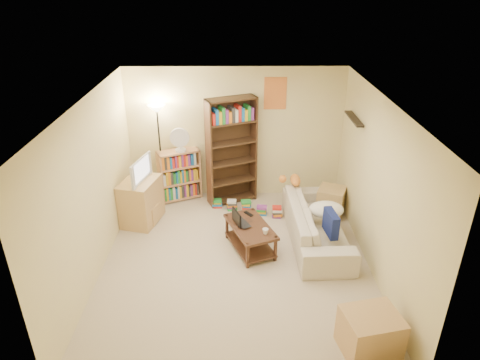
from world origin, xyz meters
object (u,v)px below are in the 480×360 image
object	(u,v)px
desk_fan	(180,140)
laptop	(245,222)
tabby_cat	(293,180)
sofa	(316,223)
mug	(265,231)
television	(137,170)
side_table	(331,201)
floor_lamp	(158,125)
tv_stand	(141,201)
end_cabinet	(370,333)
short_bookshelf	(180,175)
coffee_table	(250,234)
tall_bookshelf	(232,149)

from	to	relation	value
desk_fan	laptop	bearing A→B (deg)	-53.75
laptop	tabby_cat	bearing A→B (deg)	-69.87
sofa	laptop	world-z (taller)	sofa
mug	television	distance (m)	2.42
desk_fan	side_table	size ratio (longest dim) A/B	0.88
floor_lamp	tabby_cat	bearing A→B (deg)	-15.08
tabby_cat	tv_stand	bearing A→B (deg)	-175.80
sofa	tabby_cat	size ratio (longest dim) A/B	4.42
end_cabinet	tabby_cat	bearing A→B (deg)	99.68
sofa	floor_lamp	size ratio (longest dim) A/B	1.15
desk_fan	side_table	world-z (taller)	desk_fan
mug	floor_lamp	distance (m)	2.86
sofa	television	size ratio (longest dim) A/B	3.00
mug	short_bookshelf	world-z (taller)	short_bookshelf
mug	end_cabinet	distance (m)	2.12
mug	side_table	world-z (taller)	mug
coffee_table	tall_bookshelf	distance (m)	1.81
tabby_cat	coffee_table	bearing A→B (deg)	-126.37
television	side_table	world-z (taller)	television
side_table	coffee_table	bearing A→B (deg)	-144.28
tv_stand	end_cabinet	size ratio (longest dim) A/B	1.27
laptop	desk_fan	xyz separation A→B (m)	(-1.16, 1.58, 0.78)
end_cabinet	sofa	bearing A→B (deg)	95.62
tabby_cat	tall_bookshelf	bearing A→B (deg)	153.28
tv_stand	television	distance (m)	0.60
television	laptop	bearing A→B (deg)	-99.24
tall_bookshelf	side_table	bearing A→B (deg)	-39.17
laptop	end_cabinet	bearing A→B (deg)	-175.01
sofa	side_table	distance (m)	0.91
laptop	end_cabinet	xyz separation A→B (m)	(1.39, -2.13, -0.19)
coffee_table	end_cabinet	bearing A→B (deg)	-78.76
short_bookshelf	mug	bearing A→B (deg)	-75.81
laptop	short_bookshelf	bearing A→B (deg)	8.46
coffee_table	tv_stand	size ratio (longest dim) A/B	1.39
tabby_cat	laptop	world-z (taller)	tabby_cat
television	mug	bearing A→B (deg)	-103.45
floor_lamp	short_bookshelf	bearing A→B (deg)	0.47
tabby_cat	floor_lamp	bearing A→B (deg)	164.92
tv_stand	short_bookshelf	size ratio (longest dim) A/B	0.80
television	floor_lamp	world-z (taller)	floor_lamp
television	side_table	size ratio (longest dim) A/B	1.38
television	tabby_cat	bearing A→B (deg)	-71.48
tv_stand	sofa	bearing A→B (deg)	2.65
coffee_table	mug	bearing A→B (deg)	-68.45
tabby_cat	mug	bearing A→B (deg)	-113.56
tv_stand	coffee_table	bearing A→B (deg)	-10.54
desk_fan	tabby_cat	bearing A→B (deg)	-16.60
end_cabinet	coffee_table	bearing A→B (deg)	122.74
tv_stand	end_cabinet	distance (m)	4.31
sofa	coffee_table	xyz separation A→B (m)	(-1.08, -0.26, -0.03)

